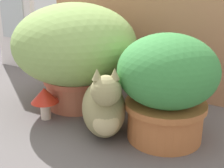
% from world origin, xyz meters
% --- Properties ---
extents(ground_plane, '(6.00, 6.00, 0.00)m').
position_xyz_m(ground_plane, '(0.00, 0.00, 0.00)').
color(ground_plane, '#5F5A59').
extents(cardboard_backdrop, '(1.16, 0.03, 0.80)m').
position_xyz_m(cardboard_backdrop, '(0.10, 0.52, 0.40)').
color(cardboard_backdrop, tan).
rests_on(cardboard_backdrop, ground).
extents(window_panel_white, '(0.32, 0.05, 0.89)m').
position_xyz_m(window_panel_white, '(-0.85, 0.51, 0.45)').
color(window_panel_white, white).
rests_on(window_panel_white, ground).
extents(grass_planter, '(0.57, 0.57, 0.49)m').
position_xyz_m(grass_planter, '(-0.10, 0.18, 0.28)').
color(grass_planter, '#BE6749').
rests_on(grass_planter, ground).
extents(leafy_planter, '(0.37, 0.37, 0.41)m').
position_xyz_m(leafy_planter, '(0.39, 0.09, 0.22)').
color(leafy_planter, '#C16E3B').
rests_on(leafy_planter, ground).
extents(cat, '(0.29, 0.37, 0.32)m').
position_xyz_m(cat, '(0.18, -0.02, 0.12)').
color(cat, '#9B9361').
rests_on(cat, ground).
extents(mushroom_ornament_red, '(0.12, 0.12, 0.15)m').
position_xyz_m(mushroom_ornament_red, '(-0.13, -0.02, 0.10)').
color(mushroom_ornament_red, beige).
rests_on(mushroom_ornament_red, ground).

